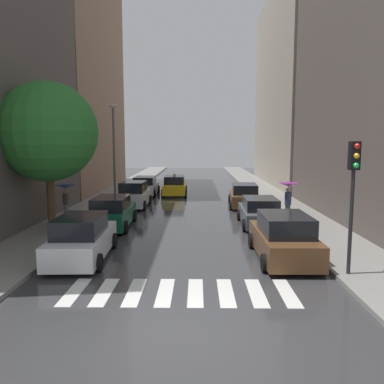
# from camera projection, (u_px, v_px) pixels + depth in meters

# --- Properties ---
(ground_plane) EXTENTS (28.00, 72.00, 0.04)m
(ground_plane) POSITION_uv_depth(u_px,v_px,m) (192.00, 195.00, 32.76)
(ground_plane) COLOR #343437
(sidewalk_left) EXTENTS (3.00, 72.00, 0.15)m
(sidewalk_left) POSITION_uv_depth(u_px,v_px,m) (115.00, 194.00, 32.84)
(sidewalk_left) COLOR gray
(sidewalk_left) RESTS_ON ground
(sidewalk_right) EXTENTS (3.00, 72.00, 0.15)m
(sidewalk_right) POSITION_uv_depth(u_px,v_px,m) (268.00, 194.00, 32.65)
(sidewalk_right) COLOR gray
(sidewalk_right) RESTS_ON ground
(crosswalk_stripes) EXTENTS (6.75, 2.20, 0.01)m
(crosswalk_stripes) POSITION_uv_depth(u_px,v_px,m) (180.00, 292.00, 11.46)
(crosswalk_stripes) COLOR silver
(crosswalk_stripes) RESTS_ON ground
(building_left_mid) EXTENTS (6.00, 17.49, 24.73)m
(building_left_mid) POSITION_uv_depth(u_px,v_px,m) (73.00, 55.00, 35.51)
(building_left_mid) COLOR #8C6B56
(building_left_mid) RESTS_ON ground
(building_right_mid) EXTENTS (6.00, 19.74, 19.88)m
(building_right_mid) POSITION_uv_depth(u_px,v_px,m) (299.00, 89.00, 40.12)
(building_right_mid) COLOR #9E9384
(building_right_mid) RESTS_ON ground
(parked_car_left_nearest) EXTENTS (2.17, 4.62, 1.71)m
(parked_car_left_nearest) POSITION_uv_depth(u_px,v_px,m) (82.00, 239.00, 14.61)
(parked_car_left_nearest) COLOR silver
(parked_car_left_nearest) RESTS_ON ground
(parked_car_left_second) EXTENTS (2.16, 4.65, 1.63)m
(parked_car_left_second) POSITION_uv_depth(u_px,v_px,m) (112.00, 213.00, 20.24)
(parked_car_left_second) COLOR #0C4C2D
(parked_car_left_second) RESTS_ON ground
(parked_car_left_third) EXTENTS (2.08, 4.07, 1.78)m
(parked_car_left_third) POSITION_uv_depth(u_px,v_px,m) (134.00, 195.00, 26.61)
(parked_car_left_third) COLOR silver
(parked_car_left_third) RESTS_ON ground
(parked_car_left_fourth) EXTENTS (2.12, 4.43, 1.58)m
(parked_car_left_fourth) POSITION_uv_depth(u_px,v_px,m) (145.00, 186.00, 32.77)
(parked_car_left_fourth) COLOR silver
(parked_car_left_fourth) RESTS_ON ground
(parked_car_right_nearest) EXTENTS (2.18, 4.62, 1.76)m
(parked_car_right_nearest) POSITION_uv_depth(u_px,v_px,m) (284.00, 238.00, 14.61)
(parked_car_right_nearest) COLOR brown
(parked_car_right_nearest) RESTS_ON ground
(parked_car_right_second) EXTENTS (2.15, 4.35, 1.53)m
(parked_car_right_second) POSITION_uv_depth(u_px,v_px,m) (260.00, 212.00, 20.56)
(parked_car_right_second) COLOR #474C51
(parked_car_right_second) RESTS_ON ground
(parked_car_right_third) EXTENTS (2.25, 4.60, 1.60)m
(parked_car_right_third) POSITION_uv_depth(u_px,v_px,m) (244.00, 196.00, 26.74)
(parked_car_right_third) COLOR brown
(parked_car_right_third) RESTS_ON ground
(taxi_midroad) EXTENTS (2.12, 4.33, 1.81)m
(taxi_midroad) POSITION_uv_depth(u_px,v_px,m) (175.00, 186.00, 32.85)
(taxi_midroad) COLOR yellow
(taxi_midroad) RESTS_ON ground
(pedestrian_foreground) EXTENTS (1.07, 1.07, 1.91)m
(pedestrian_foreground) POSITION_uv_depth(u_px,v_px,m) (66.00, 193.00, 21.84)
(pedestrian_foreground) COLOR gray
(pedestrian_foreground) RESTS_ON sidewalk_left
(pedestrian_near_tree) EXTENTS (1.09, 1.09, 2.07)m
(pedestrian_near_tree) POSITION_uv_depth(u_px,v_px,m) (288.00, 192.00, 21.29)
(pedestrian_near_tree) COLOR #38513D
(pedestrian_near_tree) RESTS_ON sidewalk_right
(street_tree_left) EXTENTS (4.74, 4.74, 7.14)m
(street_tree_left) POSITION_uv_depth(u_px,v_px,m) (48.00, 132.00, 18.35)
(street_tree_left) COLOR #513823
(street_tree_left) RESTS_ON sidewalk_left
(traffic_light_right_corner) EXTENTS (0.30, 0.42, 4.30)m
(traffic_light_right_corner) POSITION_uv_depth(u_px,v_px,m) (353.00, 178.00, 12.26)
(traffic_light_right_corner) COLOR black
(traffic_light_right_corner) RESTS_ON sidewalk_right
(lamp_post_left) EXTENTS (0.60, 0.28, 6.98)m
(lamp_post_left) POSITION_uv_depth(u_px,v_px,m) (114.00, 146.00, 27.94)
(lamp_post_left) COLOR #595B60
(lamp_post_left) RESTS_ON sidewalk_left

